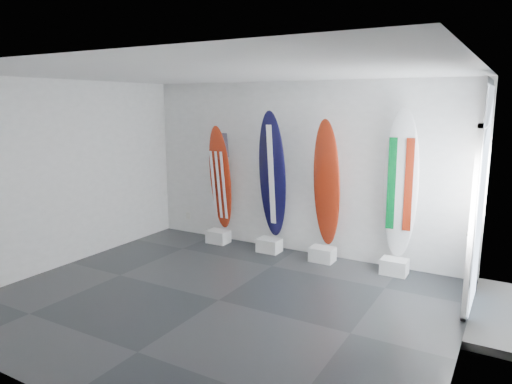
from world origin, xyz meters
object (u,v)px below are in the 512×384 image
Objects in this scene: surfboard_italy at (401,184)px; surfboard_usa at (220,178)px; surfboard_navy at (272,175)px; surfboard_swiss at (327,184)px.

surfboard_usa is at bearing 179.45° from surfboard_italy.
surfboard_navy is 1.06× the size of surfboard_swiss.
surfboard_italy is (2.22, 0.00, 0.04)m from surfboard_navy.
surfboard_swiss is (1.02, 0.00, -0.06)m from surfboard_navy.
surfboard_navy is at bearing -173.65° from surfboard_swiss.
surfboard_navy reaches higher than surfboard_usa.
surfboard_italy is at bearing 6.35° from surfboard_swiss.
surfboard_usa is at bearing -173.65° from surfboard_swiss.
surfboard_navy is 1.02m from surfboard_swiss.
surfboard_usa is 3.33m from surfboard_italy.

